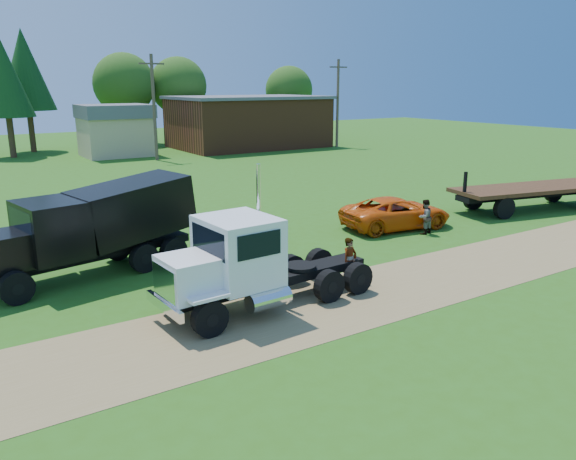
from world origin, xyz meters
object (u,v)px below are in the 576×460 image
black_dump_truck (97,224)px  white_semi_tractor (241,264)px  spectator_a (350,262)px  flatbed_trailer (531,192)px  orange_pickup (396,213)px

black_dump_truck → white_semi_tractor: bearing=-76.9°
black_dump_truck → spectator_a: (6.68, -5.85, -0.99)m
black_dump_truck → flatbed_trailer: black_dump_truck is taller
white_semi_tractor → flatbed_trailer: size_ratio=0.77×
white_semi_tractor → orange_pickup: bearing=20.8°
white_semi_tractor → spectator_a: size_ratio=4.33×
white_semi_tractor → spectator_a: 4.11m
orange_pickup → spectator_a: size_ratio=3.17×
white_semi_tractor → orange_pickup: (10.81, 4.87, -0.73)m
orange_pickup → flatbed_trailer: size_ratio=0.56×
flatbed_trailer → spectator_a: size_ratio=5.63×
orange_pickup → white_semi_tractor: bearing=122.4°
black_dump_truck → flatbed_trailer: 22.31m
white_semi_tractor → orange_pickup: 11.88m
flatbed_trailer → black_dump_truck: bearing=-173.1°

